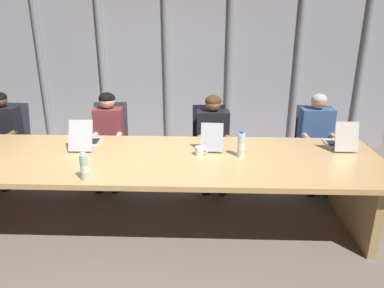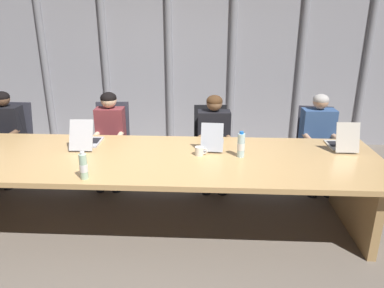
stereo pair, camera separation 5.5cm
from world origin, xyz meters
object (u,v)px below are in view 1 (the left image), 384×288
(laptop_right_mid, at_px, (341,142))
(office_chair_center, at_px, (209,153))
(laptop_left_mid, at_px, (86,140))
(office_chair_right_mid, at_px, (311,154))
(person_left_mid, at_px, (108,133))
(laptop_center, at_px, (212,142))
(water_bottle_primary, at_px, (84,167))
(person_left_end, at_px, (1,132))
(water_bottle_secondary, at_px, (241,145))
(person_center, at_px, (213,135))
(person_right_mid, at_px, (317,136))
(office_chair_left_end, at_px, (11,150))
(office_chair_left_mid, at_px, (111,151))
(coffee_mug_near, at_px, (200,151))

(laptop_right_mid, distance_m, office_chair_center, 1.65)
(laptop_left_mid, bearing_deg, office_chair_right_mid, -73.99)
(laptop_left_mid, xyz_separation_m, person_left_mid, (0.06, 0.67, -0.13))
(laptop_center, distance_m, laptop_right_mid, 1.37)
(person_left_mid, distance_m, water_bottle_primary, 1.54)
(laptop_center, xyz_separation_m, person_left_end, (-2.69, 0.65, -0.13))
(person_left_mid, height_order, water_bottle_secondary, person_left_mid)
(person_left_end, bearing_deg, person_center, 88.82)
(person_right_mid, bearing_deg, person_left_mid, -91.64)
(office_chair_left_end, distance_m, person_left_mid, 1.43)
(office_chair_left_mid, height_order, person_left_mid, person_left_mid)
(person_center, height_order, coffee_mug_near, person_center)
(office_chair_left_mid, xyz_separation_m, person_center, (1.36, -0.16, 0.29))
(laptop_center, bearing_deg, person_center, 1.30)
(office_chair_right_mid, relative_size, person_right_mid, 0.82)
(laptop_left_mid, height_order, person_center, person_center)
(laptop_center, xyz_separation_m, water_bottle_primary, (-1.11, -0.87, 0.06))
(laptop_left_mid, xyz_separation_m, person_center, (1.39, 0.67, -0.14))
(water_bottle_primary, relative_size, coffee_mug_near, 1.91)
(office_chair_left_mid, bearing_deg, water_bottle_secondary, 52.46)
(laptop_left_mid, height_order, person_left_end, person_left_end)
(office_chair_right_mid, bearing_deg, water_bottle_secondary, -36.09)
(laptop_right_mid, height_order, office_chair_left_mid, laptop_right_mid)
(office_chair_right_mid, height_order, water_bottle_primary, water_bottle_primary)
(laptop_right_mid, relative_size, office_chair_center, 0.42)
(water_bottle_secondary, bearing_deg, person_left_end, 162.71)
(laptop_left_mid, bearing_deg, office_chair_left_mid, -3.15)
(laptop_center, relative_size, office_chair_center, 0.46)
(person_center, bearing_deg, office_chair_left_end, -96.12)
(office_chair_left_end, distance_m, water_bottle_primary, 2.36)
(office_chair_right_mid, bearing_deg, office_chair_left_end, -82.23)
(person_center, xyz_separation_m, water_bottle_primary, (-1.13, -1.52, 0.19))
(person_left_end, bearing_deg, office_chair_left_mid, 95.59)
(office_chair_center, xyz_separation_m, person_center, (0.04, -0.16, 0.30))
(office_chair_left_mid, relative_size, water_bottle_primary, 4.03)
(office_chair_left_mid, bearing_deg, laptop_left_mid, -5.62)
(person_right_mid, relative_size, water_bottle_primary, 4.79)
(laptop_left_mid, xyz_separation_m, water_bottle_primary, (0.26, -0.85, 0.05))
(laptop_right_mid, xyz_separation_m, office_chair_right_mid, (-0.05, 0.79, -0.44))
(person_left_mid, bearing_deg, office_chair_center, 94.15)
(laptop_center, height_order, person_right_mid, person_right_mid)
(person_left_mid, height_order, coffee_mug_near, person_left_mid)
(office_chair_left_mid, bearing_deg, person_left_mid, 5.88)
(coffee_mug_near, bearing_deg, office_chair_left_mid, 138.47)
(water_bottle_primary, bearing_deg, person_right_mid, 32.02)
(office_chair_center, xyz_separation_m, person_left_mid, (-1.29, -0.16, 0.31))
(office_chair_right_mid, bearing_deg, person_left_mid, -78.71)
(person_center, bearing_deg, laptop_right_mid, 62.18)
(person_left_mid, height_order, person_center, person_left_mid)
(water_bottle_secondary, bearing_deg, office_chair_left_mid, 146.09)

